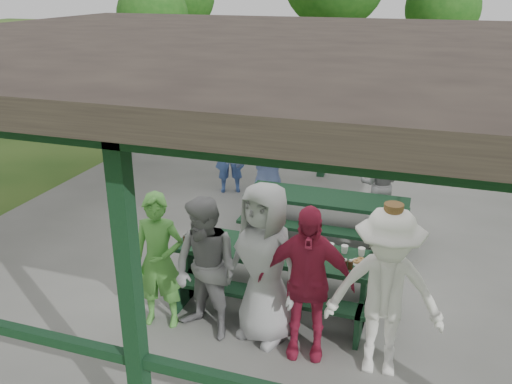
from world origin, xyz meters
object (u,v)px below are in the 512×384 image
(contestant_red, at_px, (306,282))
(pickup_truck, at_px, (370,97))
(contestant_white_fedora, at_px, (385,293))
(farm_trailer, at_px, (328,112))
(picnic_table_far, at_px, (326,213))
(contestant_green, at_px, (159,261))
(picnic_table_near, at_px, (278,269))
(contestant_grey_left, at_px, (206,270))
(spectator_blue, at_px, (229,153))
(spectator_grey, at_px, (379,184))
(spectator_lblue, at_px, (268,167))
(contestant_grey_mid, at_px, (264,264))

(contestant_red, height_order, pickup_truck, contestant_red)
(contestant_white_fedora, xyz_separation_m, farm_trailer, (-2.59, 9.88, -0.45))
(contestant_red, xyz_separation_m, farm_trailer, (-1.75, 9.84, -0.40))
(picnic_table_far, bearing_deg, contestant_green, -116.10)
(pickup_truck, bearing_deg, picnic_table_near, 162.70)
(pickup_truck, bearing_deg, contestant_grey_left, 159.76)
(spectator_blue, bearing_deg, spectator_grey, 144.36)
(contestant_red, distance_m, farm_trailer, 10.00)
(contestant_white_fedora, height_order, spectator_grey, contestant_white_fedora)
(picnic_table_far, xyz_separation_m, spectator_lblue, (-1.27, 0.93, 0.34))
(spectator_lblue, xyz_separation_m, farm_trailer, (-0.12, 6.02, -0.32))
(picnic_table_far, relative_size, contestant_white_fedora, 1.31)
(contestant_green, distance_m, spectator_lblue, 3.82)
(spectator_grey, xyz_separation_m, farm_trailer, (-2.11, 6.00, -0.22))
(contestant_grey_left, xyz_separation_m, farm_trailer, (-0.59, 9.88, -0.37))
(contestant_grey_left, bearing_deg, picnic_table_far, 92.94)
(contestant_grey_mid, distance_m, spectator_blue, 4.76)
(contestant_grey_mid, bearing_deg, picnic_table_near, 113.76)
(contestant_white_fedora, xyz_separation_m, spectator_grey, (-0.48, 3.88, -0.23))
(picnic_table_near, xyz_separation_m, contestant_grey_mid, (0.06, -0.76, 0.49))
(picnic_table_far, height_order, contestant_green, contestant_green)
(contestant_grey_left, height_order, contestant_grey_mid, contestant_grey_mid)
(picnic_table_far, relative_size, spectator_grey, 1.78)
(contestant_green, relative_size, spectator_lblue, 1.05)
(contestant_grey_left, relative_size, spectator_lblue, 1.06)
(contestant_red, xyz_separation_m, pickup_truck, (-0.81, 11.71, -0.28))
(contestant_green, distance_m, farm_trailer, 9.85)
(picnic_table_far, height_order, spectator_blue, spectator_blue)
(picnic_table_far, bearing_deg, contestant_grey_mid, -93.19)
(picnic_table_near, height_order, farm_trailer, farm_trailer)
(contestant_grey_mid, bearing_deg, spectator_lblue, 125.93)
(picnic_table_near, relative_size, contestant_green, 1.54)
(picnic_table_near, relative_size, contestant_grey_left, 1.52)
(contestant_grey_mid, xyz_separation_m, farm_trailer, (-1.24, 9.71, -0.47))
(picnic_table_near, bearing_deg, pickup_truck, 91.25)
(contestant_white_fedora, bearing_deg, contestant_grey_mid, 166.70)
(contestant_grey_left, bearing_deg, pickup_truck, 106.51)
(contestant_red, bearing_deg, contestant_white_fedora, -11.43)
(picnic_table_near, bearing_deg, contestant_grey_mid, -85.39)
(spectator_grey, xyz_separation_m, pickup_truck, (-1.17, 7.87, -0.10))
(picnic_table_far, relative_size, contestant_grey_mid, 1.32)
(contestant_green, distance_m, pickup_truck, 11.76)
(contestant_green, bearing_deg, contestant_grey_mid, -4.37)
(contestant_green, distance_m, contestant_red, 1.78)
(contestant_grey_left, height_order, contestant_red, contestant_red)
(contestant_red, xyz_separation_m, spectator_grey, (0.36, 3.84, -0.18))
(contestant_red, distance_m, spectator_blue, 5.12)
(contestant_grey_mid, height_order, farm_trailer, contestant_grey_mid)
(contestant_green, xyz_separation_m, farm_trailer, (0.03, 9.85, -0.36))
(contestant_grey_left, distance_m, contestant_grey_mid, 0.67)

